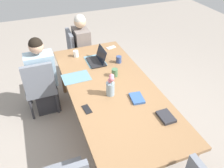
# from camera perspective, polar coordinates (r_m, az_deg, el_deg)

# --- Properties ---
(ground_plane) EXTENTS (10.00, 10.00, 0.00)m
(ground_plane) POSITION_cam_1_polar(r_m,az_deg,el_deg) (3.37, -0.00, -11.16)
(ground_plane) COLOR gray
(dining_table) EXTENTS (2.39, 1.05, 0.76)m
(dining_table) POSITION_cam_1_polar(r_m,az_deg,el_deg) (2.90, -0.00, -1.86)
(dining_table) COLOR olive
(dining_table) RESTS_ON ground_plane
(chair_head_left_left_near) EXTENTS (0.44, 0.44, 0.90)m
(chair_head_left_left_near) POSITION_cam_1_polar(r_m,az_deg,el_deg) (4.23, -8.46, 7.87)
(chair_head_left_left_near) COLOR slate
(chair_head_left_left_near) RESTS_ON ground_plane
(person_head_left_left_near) EXTENTS (0.40, 0.36, 1.19)m
(person_head_left_left_near) POSITION_cam_1_polar(r_m,az_deg,el_deg) (4.18, -7.29, 8.03)
(person_head_left_left_near) COLOR #2D2D33
(person_head_left_left_near) RESTS_ON ground_plane
(chair_near_left_mid) EXTENTS (0.44, 0.44, 0.90)m
(chair_near_left_mid) POSITION_cam_1_polar(r_m,az_deg,el_deg) (3.49, -17.42, -0.22)
(chair_near_left_mid) COLOR slate
(chair_near_left_mid) RESTS_ON ground_plane
(person_near_left_mid) EXTENTS (0.36, 0.40, 1.19)m
(person_near_left_mid) POSITION_cam_1_polar(r_m,az_deg,el_deg) (3.54, -16.69, 1.01)
(person_near_left_mid) COLOR #2D2D33
(person_near_left_mid) RESTS_ON ground_plane
(flower_vase) EXTENTS (0.11, 0.10, 0.28)m
(flower_vase) POSITION_cam_1_polar(r_m,az_deg,el_deg) (2.67, -0.35, -0.48)
(flower_vase) COLOR #8EA8B7
(flower_vase) RESTS_ON dining_table
(placemat_head_left_left_near) EXTENTS (0.36, 0.26, 0.00)m
(placemat_head_left_left_near) POSITION_cam_1_polar(r_m,az_deg,el_deg) (3.40, -4.16, 5.75)
(placemat_head_left_left_near) COLOR slate
(placemat_head_left_left_near) RESTS_ON dining_table
(placemat_near_left_mid) EXTENTS (0.27, 0.36, 0.00)m
(placemat_near_left_mid) POSITION_cam_1_polar(r_m,az_deg,el_deg) (3.07, -8.87, 1.64)
(placemat_near_left_mid) COLOR slate
(placemat_near_left_mid) RESTS_ON dining_table
(laptop_head_left_left_near) EXTENTS (0.32, 0.22, 0.21)m
(laptop_head_left_left_near) POSITION_cam_1_polar(r_m,az_deg,el_deg) (3.35, -3.55, 6.07)
(laptop_head_left_left_near) COLOR black
(laptop_head_left_left_near) RESTS_ON dining_table
(coffee_mug_near_left) EXTENTS (0.08, 0.08, 0.09)m
(coffee_mug_near_left) POSITION_cam_1_polar(r_m,az_deg,el_deg) (3.53, -8.91, 7.43)
(coffee_mug_near_left) COLOR white
(coffee_mug_near_left) RESTS_ON dining_table
(coffee_mug_near_right) EXTENTS (0.08, 0.08, 0.11)m
(coffee_mug_near_right) POSITION_cam_1_polar(r_m,az_deg,el_deg) (3.04, 0.65, 2.87)
(coffee_mug_near_right) COLOR #47704C
(coffee_mug_near_right) RESTS_ON dining_table
(coffee_mug_centre_left) EXTENTS (0.08, 0.08, 0.10)m
(coffee_mug_centre_left) POSITION_cam_1_polar(r_m,az_deg,el_deg) (3.33, 1.70, 6.09)
(coffee_mug_centre_left) COLOR #33477A
(coffee_mug_centre_left) RESTS_ON dining_table
(book_red_cover) EXTENTS (0.22, 0.16, 0.03)m
(book_red_cover) POSITION_cam_1_polar(r_m,az_deg,el_deg) (2.68, 6.17, -3.51)
(book_red_cover) COLOR #335693
(book_red_cover) RESTS_ON dining_table
(book_blue_cover) EXTENTS (0.20, 0.14, 0.03)m
(book_blue_cover) POSITION_cam_1_polar(r_m,az_deg,el_deg) (2.50, 13.22, -7.90)
(book_blue_cover) COLOR #28282D
(book_blue_cover) RESTS_ON dining_table
(phone_black) EXTENTS (0.16, 0.09, 0.01)m
(phone_black) POSITION_cam_1_polar(r_m,az_deg,el_deg) (2.56, -6.24, -6.22)
(phone_black) COLOR black
(phone_black) RESTS_ON dining_table
(phone_silver) EXTENTS (0.11, 0.16, 0.01)m
(phone_silver) POSITION_cam_1_polar(r_m,az_deg,el_deg) (3.76, -0.22, 9.04)
(phone_silver) COLOR silver
(phone_silver) RESTS_ON dining_table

